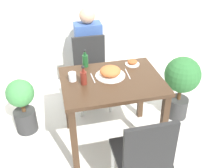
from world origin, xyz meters
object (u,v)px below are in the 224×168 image
at_px(drink_cup, 72,77).
at_px(potted_plant_right, 182,81).
at_px(side_plate, 132,63).
at_px(chair_near, 143,154).
at_px(food_plate, 110,72).
at_px(chair_far, 91,69).
at_px(sauce_bottle, 85,60).
at_px(potted_plant_left, 22,104).
at_px(condiment_bottle, 84,77).
at_px(person_figure, 89,52).

height_order(drink_cup, potted_plant_right, drink_cup).
xyz_separation_m(side_plate, drink_cup, (-0.65, -0.17, 0.02)).
height_order(chair_near, potted_plant_right, chair_near).
bearing_deg(drink_cup, food_plate, -0.84).
xyz_separation_m(chair_near, food_plate, (-0.07, 0.79, 0.32)).
relative_size(side_plate, potted_plant_right, 0.19).
xyz_separation_m(chair_far, sauce_bottle, (-0.12, -0.42, 0.35)).
relative_size(chair_far, potted_plant_left, 1.35).
xyz_separation_m(food_plate, side_plate, (0.28, 0.18, -0.02)).
xyz_separation_m(side_plate, condiment_bottle, (-0.55, -0.26, 0.05)).
xyz_separation_m(drink_cup, potted_plant_left, (-0.54, 0.32, -0.45)).
height_order(chair_far, side_plate, chair_far).
distance_m(side_plate, potted_plant_left, 1.27).
bearing_deg(chair_near, potted_plant_right, -130.45).
height_order(sauce_bottle, potted_plant_right, sauce_bottle).
bearing_deg(chair_near, side_plate, -102.11).
xyz_separation_m(chair_near, sauce_bottle, (-0.27, 1.05, 0.35)).
distance_m(sauce_bottle, potted_plant_right, 1.14).
height_order(sauce_bottle, potted_plant_left, sauce_bottle).
distance_m(side_plate, sauce_bottle, 0.49).
relative_size(chair_near, sauce_bottle, 4.62).
xyz_separation_m(drink_cup, sauce_bottle, (0.16, 0.25, 0.03)).
xyz_separation_m(chair_far, person_figure, (0.03, 0.33, 0.08)).
distance_m(potted_plant_left, potted_plant_right, 1.80).
height_order(chair_near, sauce_bottle, sauce_bottle).
bearing_deg(condiment_bottle, chair_far, 75.83).
distance_m(drink_cup, potted_plant_left, 0.77).
relative_size(food_plate, sauce_bottle, 1.51).
bearing_deg(food_plate, potted_plant_left, 160.08).
xyz_separation_m(potted_plant_right, person_figure, (-0.92, 0.87, 0.08)).
xyz_separation_m(chair_near, drink_cup, (-0.44, 0.80, 0.32)).
bearing_deg(potted_plant_left, side_plate, -7.34).
xyz_separation_m(sauce_bottle, potted_plant_right, (1.08, -0.11, -0.34)).
xyz_separation_m(food_plate, potted_plant_right, (0.87, 0.15, -0.31)).
height_order(food_plate, sauce_bottle, sauce_bottle).
distance_m(sauce_bottle, condiment_bottle, 0.34).
relative_size(side_plate, condiment_bottle, 0.77).
relative_size(drink_cup, condiment_bottle, 0.43).
height_order(chair_far, food_plate, chair_far).
height_order(condiment_bottle, potted_plant_right, condiment_bottle).
distance_m(chair_far, food_plate, 0.76).
distance_m(potted_plant_left, person_figure, 1.12).
bearing_deg(person_figure, side_plate, -68.74).
distance_m(drink_cup, person_figure, 1.08).
bearing_deg(potted_plant_left, potted_plant_right, -5.82).
bearing_deg(chair_far, sauce_bottle, -106.24).
xyz_separation_m(chair_far, condiment_bottle, (-0.19, -0.76, 0.35)).
height_order(chair_far, drink_cup, chair_far).
bearing_deg(chair_far, chair_near, -84.10).
relative_size(potted_plant_left, person_figure, 0.56).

